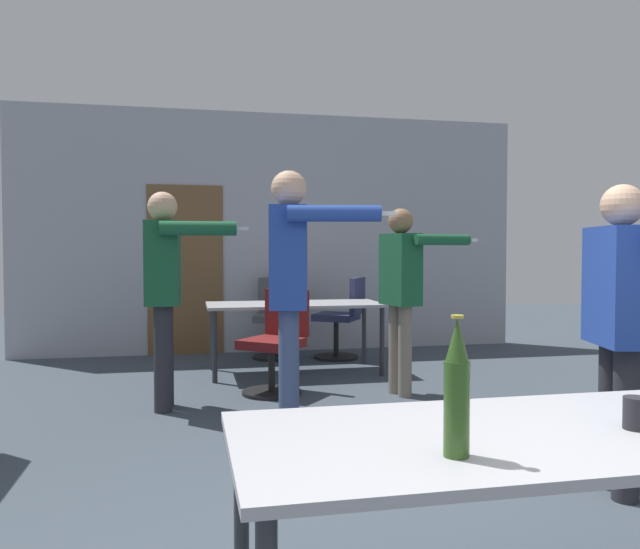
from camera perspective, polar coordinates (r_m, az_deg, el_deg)
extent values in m
cube|color=#A3A8B2|center=(7.84, -4.13, 3.81)|extent=(6.28, 0.10, 2.96)
cube|color=brown|center=(7.72, -12.19, 0.40)|extent=(0.90, 0.02, 2.05)
cube|color=#A8A8AD|center=(2.08, 21.49, -13.27)|extent=(2.02, 0.79, 0.03)
cylinder|color=#2D2D33|center=(2.21, -7.19, -22.13)|extent=(0.05, 0.05, 0.69)
cube|color=#A8A8AD|center=(6.41, -2.30, -2.76)|extent=(1.78, 0.78, 0.03)
cylinder|color=#2D2D33|center=(6.04, -9.61, -6.53)|extent=(0.05, 0.05, 0.69)
cylinder|color=#2D2D33|center=(6.32, 5.69, -6.12)|extent=(0.05, 0.05, 0.69)
cylinder|color=#2D2D33|center=(6.69, -9.83, -5.68)|extent=(0.05, 0.05, 0.69)
cylinder|color=#2D2D33|center=(6.95, 4.04, -5.37)|extent=(0.05, 0.05, 0.69)
cylinder|color=#3D4C75|center=(4.37, -2.79, -8.64)|extent=(0.13, 0.13, 0.87)
cylinder|color=#3D4C75|center=(4.19, -2.89, -9.11)|extent=(0.13, 0.13, 0.87)
cube|color=#23429E|center=(4.20, -2.86, 1.58)|extent=(0.32, 0.47, 0.68)
sphere|color=#DBAD89|center=(4.22, -2.87, 7.86)|extent=(0.24, 0.24, 0.24)
cylinder|color=#23429E|center=(4.47, -2.72, 1.40)|extent=(0.10, 0.10, 0.59)
cylinder|color=#23429E|center=(3.94, 1.30, 5.61)|extent=(0.60, 0.22, 0.10)
cube|color=white|center=(3.97, 6.04, 5.57)|extent=(0.12, 0.06, 0.03)
cylinder|color=#28282D|center=(3.71, 25.07, -11.56)|extent=(0.13, 0.13, 0.77)
cylinder|color=#28282D|center=(3.55, 26.22, -12.19)|extent=(0.13, 0.13, 0.77)
cube|color=#23429E|center=(3.53, 25.81, -0.94)|extent=(0.33, 0.47, 0.61)
sphere|color=#DBAD89|center=(3.53, 25.92, 5.71)|extent=(0.21, 0.21, 0.21)
cylinder|color=#23429E|center=(3.77, 24.20, -1.04)|extent=(0.10, 0.10, 0.53)
cylinder|color=#28282D|center=(5.22, -14.00, -7.14)|extent=(0.14, 0.14, 0.83)
cylinder|color=#28282D|center=(5.03, -14.17, -7.48)|extent=(0.14, 0.14, 0.83)
cube|color=#195633|center=(5.06, -14.16, 1.04)|extent=(0.27, 0.46, 0.66)
sphere|color=#DBAD89|center=(5.07, -14.21, 6.05)|extent=(0.23, 0.23, 0.23)
cylinder|color=#195633|center=(5.34, -13.91, 0.88)|extent=(0.11, 0.11, 0.57)
cylinder|color=#195633|center=(4.77, -11.06, 4.17)|extent=(0.57, 0.13, 0.11)
cube|color=white|center=(4.77, -7.28, 4.19)|extent=(0.12, 0.04, 0.03)
cylinder|color=slate|center=(5.58, 6.89, -6.74)|extent=(0.12, 0.12, 0.79)
cylinder|color=slate|center=(5.44, 7.78, -6.97)|extent=(0.12, 0.12, 0.79)
cube|color=#195633|center=(5.44, 7.36, 0.47)|extent=(0.29, 0.42, 0.62)
sphere|color=#936B4C|center=(5.45, 7.39, 4.87)|extent=(0.22, 0.22, 0.22)
cylinder|color=#195633|center=(5.65, 6.10, 0.40)|extent=(0.09, 0.09, 0.54)
cylinder|color=#195633|center=(5.39, 11.13, 3.14)|extent=(0.54, 0.20, 0.09)
cube|color=white|center=(5.57, 13.63, 3.08)|extent=(0.12, 0.06, 0.03)
cylinder|color=black|center=(7.37, -4.18, -7.53)|extent=(0.52, 0.52, 0.03)
cylinder|color=black|center=(7.34, -4.18, -5.85)|extent=(0.06, 0.06, 0.40)
cube|color=#4C4C51|center=(7.31, -4.19, -3.97)|extent=(0.55, 0.55, 0.08)
cube|color=#4C4C51|center=(7.55, -4.01, -1.88)|extent=(0.44, 0.16, 0.42)
cylinder|color=black|center=(5.58, -4.44, -10.69)|extent=(0.52, 0.52, 0.03)
cylinder|color=black|center=(5.54, -4.45, -8.64)|extent=(0.06, 0.06, 0.38)
cube|color=maroon|center=(5.50, -4.45, -6.30)|extent=(0.65, 0.65, 0.08)
cube|color=maroon|center=(5.69, -3.05, -3.48)|extent=(0.37, 0.33, 0.42)
cylinder|color=black|center=(7.36, 1.48, -7.54)|extent=(0.52, 0.52, 0.03)
cylinder|color=black|center=(7.32, 1.49, -5.82)|extent=(0.06, 0.06, 0.42)
cube|color=navy|center=(7.29, 1.49, -3.88)|extent=(0.63, 0.63, 0.08)
cube|color=navy|center=(7.19, 3.46, -1.97)|extent=(0.28, 0.40, 0.42)
cylinder|color=#2D511E|center=(1.68, 12.38, -11.91)|extent=(0.07, 0.07, 0.25)
cone|color=#2D511E|center=(1.65, 12.43, -5.84)|extent=(0.06, 0.06, 0.11)
cylinder|color=gold|center=(1.64, 12.45, -3.77)|extent=(0.03, 0.03, 0.01)
cylinder|color=#232328|center=(2.13, 26.95, -11.24)|extent=(0.08, 0.08, 0.10)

